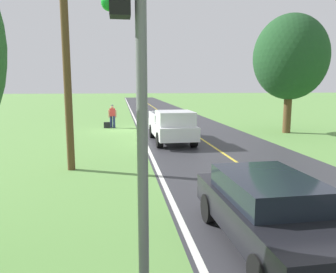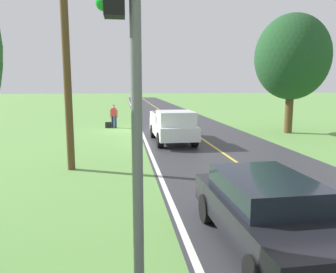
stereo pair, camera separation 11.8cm
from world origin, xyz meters
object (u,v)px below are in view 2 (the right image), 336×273
tree_far_side_near (292,57)px  sedan_ahead_same_lane (268,211)px  suitcase_carried (108,125)px  utility_pole_roadside (66,49)px  traffic_light_mast (125,59)px  pickup_truck_passing (173,125)px  hitchhiker_walking (114,115)px

tree_far_side_near → sedan_ahead_same_lane: size_ratio=1.74×
suitcase_carried → utility_pole_roadside: bearing=-4.1°
tree_far_side_near → utility_pole_roadside: 15.16m
traffic_light_mast → tree_far_side_near: tree_far_side_near is taller
pickup_truck_passing → sedan_ahead_same_lane: bearing=90.2°
utility_pole_roadside → suitcase_carried: bearing=-94.2°
tree_far_side_near → sedan_ahead_same_lane: (8.18, 14.63, -4.19)m
suitcase_carried → traffic_light_mast: bearing=3.4°
pickup_truck_passing → sedan_ahead_same_lane: 12.00m
traffic_light_mast → utility_pole_roadside: (2.03, -7.86, 0.92)m
pickup_truck_passing → tree_far_side_near: bearing=-162.3°
pickup_truck_passing → tree_far_side_near: (-8.22, -2.62, 3.98)m
hitchhiker_walking → pickup_truck_passing: size_ratio=0.32×
traffic_light_mast → sedan_ahead_same_lane: 4.07m
suitcase_carried → utility_pole_roadside: utility_pole_roadside is taller
suitcase_carried → pickup_truck_passing: size_ratio=0.08×
sedan_ahead_same_lane → traffic_light_mast: bearing=22.2°
hitchhiker_walking → suitcase_carried: bearing=10.7°
traffic_light_mast → hitchhiker_walking: bearing=-87.9°
pickup_truck_passing → utility_pole_roadside: 7.89m
tree_far_side_near → sedan_ahead_same_lane: bearing=60.8°
hitchhiker_walking → pickup_truck_passing: (-3.41, 6.92, -0.01)m
traffic_light_mast → utility_pole_roadside: 8.17m
traffic_light_mast → sedan_ahead_same_lane: bearing=-157.8°
hitchhiker_walking → tree_far_side_near: (-11.63, 4.30, 3.96)m
traffic_light_mast → tree_far_side_near: (-10.91, -15.74, 1.39)m
pickup_truck_passing → traffic_light_mast: traffic_light_mast is taller
suitcase_carried → utility_pole_roadside: size_ratio=0.05×
pickup_truck_passing → utility_pole_roadside: size_ratio=0.61×
pickup_truck_passing → traffic_light_mast: bearing=78.4°
traffic_light_mast → tree_far_side_near: 19.20m
hitchhiker_walking → traffic_light_mast: traffic_light_mast is taller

